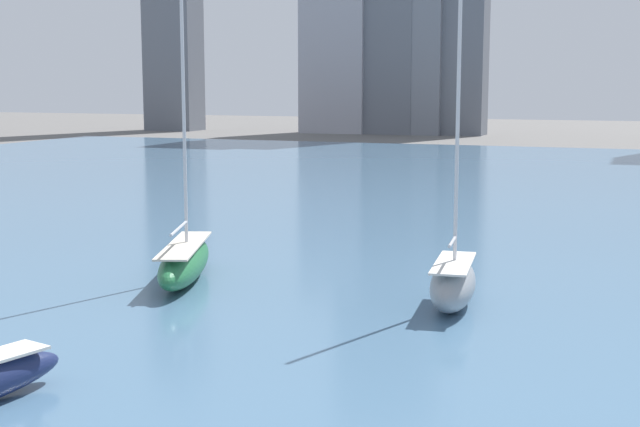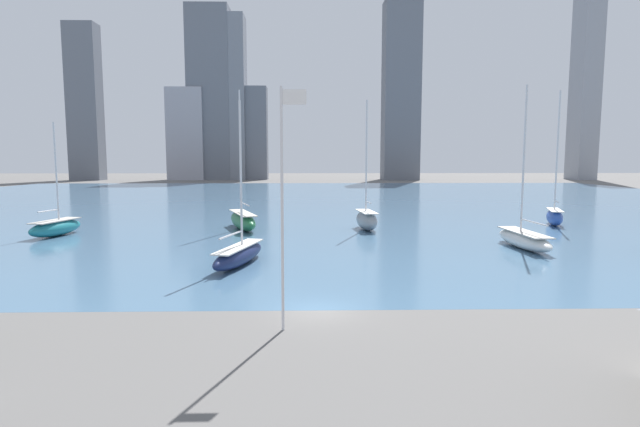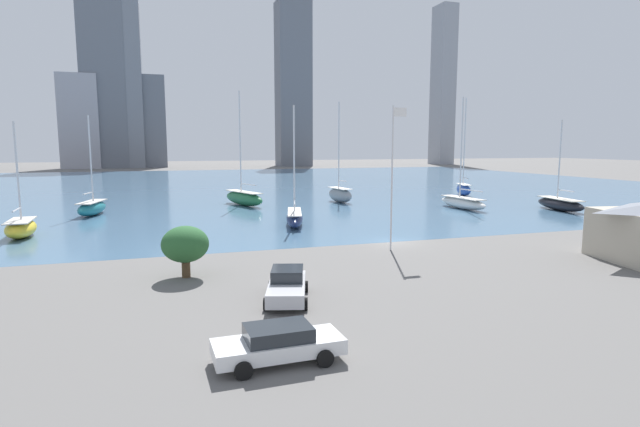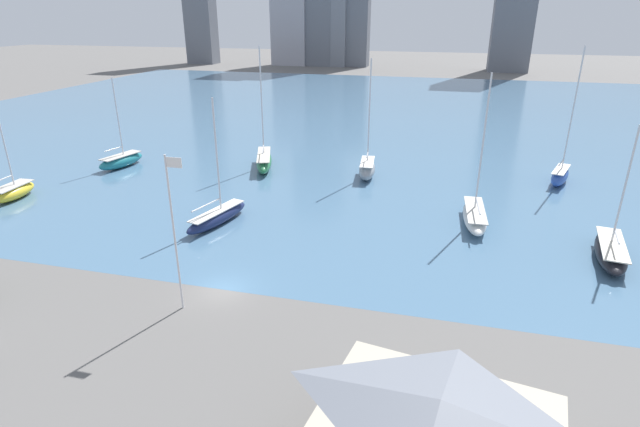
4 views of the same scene
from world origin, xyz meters
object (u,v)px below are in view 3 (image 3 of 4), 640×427
sailboat_navy (295,217)px  sailboat_yellow (21,228)px  sailboat_blue (464,189)px  sailboat_teal (92,207)px  sailboat_green (244,198)px  sailboat_gray (340,194)px  parked_sedan_white (278,343)px  parked_pickup_silver (287,285)px  sailboat_black (560,204)px  flag_pole (393,173)px  sailboat_white (463,202)px

sailboat_navy → sailboat_yellow: sailboat_navy is taller
sailboat_blue → sailboat_teal: 58.39m
sailboat_green → sailboat_yellow: sailboat_green is taller
sailboat_green → sailboat_gray: size_ratio=1.08×
parked_sedan_white → sailboat_navy: bearing=-17.6°
sailboat_blue → parked_pickup_silver: sailboat_blue is taller
sailboat_teal → sailboat_black: (58.43, -13.87, -0.08)m
flag_pole → sailboat_green: sailboat_green is taller
parked_pickup_silver → sailboat_blue: bearing=64.6°
sailboat_navy → sailboat_white: size_ratio=0.85×
sailboat_gray → sailboat_teal: bearing=-179.3°
sailboat_navy → sailboat_teal: (-21.74, 15.22, 0.07)m
sailboat_teal → sailboat_gray: sailboat_gray is taller
sailboat_gray → sailboat_yellow: bearing=-160.6°
sailboat_green → sailboat_teal: sailboat_green is taller
sailboat_teal → flag_pole: bearing=-36.4°
sailboat_green → sailboat_teal: bearing=174.1°
flag_pole → sailboat_blue: 49.57m
sailboat_teal → sailboat_green: bearing=25.9°
sailboat_green → parked_sedan_white: bearing=-116.7°
sailboat_white → parked_pickup_silver: 45.68m
flag_pole → sailboat_yellow: 34.72m
sailboat_navy → parked_sedan_white: bearing=-91.5°
flag_pole → sailboat_yellow: size_ratio=1.09×
flag_pole → sailboat_teal: sailboat_teal is taller
parked_sedan_white → parked_pickup_silver: parked_pickup_silver is taller
sailboat_black → sailboat_teal: bearing=175.3°
sailboat_black → parked_sedan_white: (-46.09, -34.29, -0.10)m
flag_pole → sailboat_blue: bearing=49.7°
sailboat_gray → parked_sedan_white: sailboat_gray is taller
sailboat_navy → sailboat_gray: 22.75m
sailboat_yellow → sailboat_gray: (38.39, 18.25, 0.31)m
sailboat_black → sailboat_yellow: bearing=-171.0°
sailboat_green → sailboat_white: bearing=-44.0°
sailboat_navy → parked_sedan_white: size_ratio=2.46×
flag_pole → sailboat_yellow: (-30.44, 15.80, -5.40)m
sailboat_blue → sailboat_gray: (-23.95, -3.53, 0.05)m
sailboat_green → sailboat_gray: 14.51m
sailboat_gray → sailboat_navy: bearing=-128.5°
sailboat_navy → sailboat_gray: sailboat_gray is taller
sailboat_green → flag_pole: bearing=-98.3°
sailboat_black → flag_pole: bearing=-144.8°
sailboat_white → parked_pickup_silver: sailboat_white is taller
sailboat_blue → parked_pickup_silver: bearing=-113.0°
flag_pole → sailboat_blue: (31.91, 37.59, -5.14)m
sailboat_blue → sailboat_black: 21.38m
flag_pole → sailboat_blue: sailboat_blue is taller
parked_pickup_silver → sailboat_gray: bearing=83.2°
parked_pickup_silver → sailboat_teal: bearing=126.6°
sailboat_green → sailboat_gray: bearing=-21.2°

